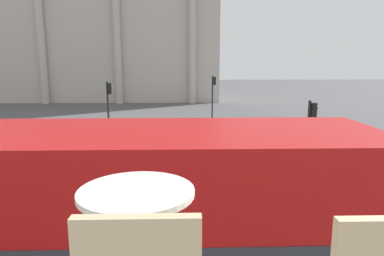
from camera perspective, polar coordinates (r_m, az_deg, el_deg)
double_decker_bus at (r=6.36m, az=-18.20°, el=-15.96°), size 10.01×2.72×3.94m
cafe_dining_table at (r=1.88m, az=-9.09°, el=-15.65°), size 0.60×0.60×0.73m
plaza_building_left at (r=50.34m, az=-16.57°, el=17.04°), size 34.63×11.92×21.60m
traffic_light_near at (r=15.23m, az=19.09°, el=-0.09°), size 0.42×0.24×3.46m
traffic_light_mid at (r=22.68m, az=-13.67°, el=4.20°), size 0.42×0.24×3.83m
traffic_light_far at (r=29.58m, az=3.56°, el=6.07°), size 0.42×0.24×3.92m
pedestrian_red at (r=18.05m, az=-6.16°, el=-2.32°), size 0.32×0.32×1.60m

